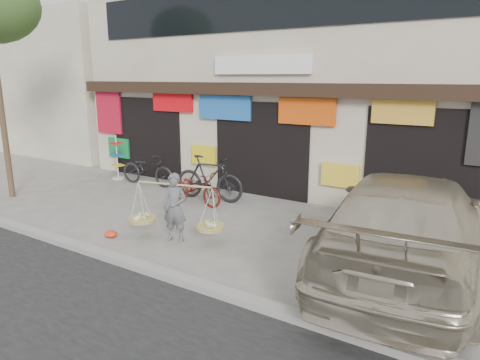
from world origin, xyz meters
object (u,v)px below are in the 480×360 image
Objects in this scene: street_vendor at (175,211)px; display_rack at (117,161)px; bike_0 at (148,169)px; bike_1 at (209,178)px; suv at (406,223)px; bike_2 at (196,188)px.

display_rack is (-5.39, 3.28, -0.06)m from street_vendor.
bike_0 is 2.70m from bike_1.
street_vendor is 5.05m from bike_0.
bike_0 is 8.54m from suv.
street_vendor reaches higher than bike_1.
street_vendor is 1.00× the size of bike_1.
suv is (5.66, -1.22, 0.42)m from bike_2.
display_rack is at bearing -17.40° from suv.
bike_1 is 1.40× the size of display_rack.
bike_1 is 4.18m from display_rack.
suv is 9.99m from display_rack.
bike_0 is 0.32× the size of suv.
bike_0 is (-3.91, 3.20, -0.14)m from street_vendor.
bike_2 is (-0.06, -0.53, -0.17)m from bike_1.
bike_0 is 1.14× the size of bike_2.
suv is (5.60, -1.75, 0.25)m from bike_1.
suv reaches higher than bike_0.
bike_1 reaches higher than bike_0.
display_rack reaches higher than bike_2.
street_vendor is 6.31m from display_rack.
bike_0 is at bearing 75.52° from bike_2.
display_rack is at bearing 78.08° from bike_1.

